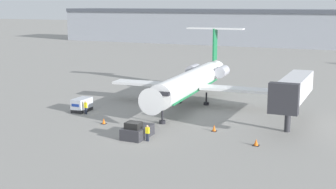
{
  "coord_description": "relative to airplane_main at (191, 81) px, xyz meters",
  "views": [
    {
      "loc": [
        23.17,
        -43.08,
        14.6
      ],
      "look_at": [
        0.0,
        8.8,
        3.45
      ],
      "focal_mm": 50.0,
      "sensor_mm": 36.0,
      "label": 1
    }
  ],
  "objects": [
    {
      "name": "traffic_cone_mid",
      "position": [
        13.42,
        -15.72,
        -3.15
      ],
      "size": [
        0.67,
        0.67,
        0.71
      ],
      "color": "black",
      "rests_on": "ground"
    },
    {
      "name": "traffic_cone_right",
      "position": [
        7.66,
        -12.22,
        -3.13
      ],
      "size": [
        0.59,
        0.59,
        0.76
      ],
      "color": "black",
      "rests_on": "ground"
    },
    {
      "name": "traffic_cone_left",
      "position": [
        -5.8,
        -14.55,
        -3.14
      ],
      "size": [
        0.58,
        0.58,
        0.72
      ],
      "color": "black",
      "rests_on": "ground"
    },
    {
      "name": "worker_near_tug",
      "position": [
        2.36,
        -18.86,
        -2.56
      ],
      "size": [
        0.4,
        0.25,
        1.77
      ],
      "color": "#232838",
      "rests_on": "ground"
    },
    {
      "name": "jet_bridge",
      "position": [
        15.4,
        -5.83,
        0.97
      ],
      "size": [
        3.2,
        14.62,
        6.19
      ],
      "color": "#2D2D33",
      "rests_on": "ground"
    },
    {
      "name": "terminal_building",
      "position": [
        0.93,
        100.95,
        2.77
      ],
      "size": [
        180.0,
        16.8,
        12.46
      ],
      "color": "#9EA3AD",
      "rests_on": "ground"
    },
    {
      "name": "luggage_cart",
      "position": [
        -12.14,
        -9.94,
        -2.57
      ],
      "size": [
        1.66,
        3.02,
        1.83
      ],
      "color": "#232326",
      "rests_on": "ground"
    },
    {
      "name": "pushback_tug",
      "position": [
        0.7,
        -18.06,
        -2.76
      ],
      "size": [
        2.35,
        4.01,
        1.93
      ],
      "color": "#2D2D33",
      "rests_on": "ground"
    },
    {
      "name": "ground_plane",
      "position": [
        0.93,
        -19.05,
        -3.49
      ],
      "size": [
        600.0,
        600.0,
        0.0
      ],
      "primitive_type": "plane",
      "color": "gray"
    },
    {
      "name": "worker_by_wing",
      "position": [
        -5.99,
        -2.17,
        -2.52
      ],
      "size": [
        0.4,
        0.26,
        1.83
      ],
      "color": "#232838",
      "rests_on": "ground"
    },
    {
      "name": "airplane_main",
      "position": [
        0.0,
        0.0,
        0.0
      ],
      "size": [
        24.45,
        29.37,
        10.5
      ],
      "color": "white",
      "rests_on": "ground"
    },
    {
      "name": "worker_on_apron",
      "position": [
        -10.75,
        -11.06,
        -2.54
      ],
      "size": [
        0.4,
        0.25,
        1.81
      ],
      "color": "#232838",
      "rests_on": "ground"
    }
  ]
}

